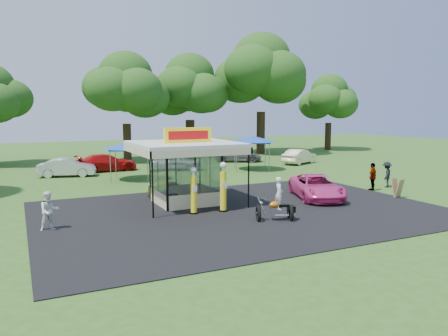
{
  "coord_description": "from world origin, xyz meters",
  "views": [
    {
      "loc": [
        -10.17,
        -17.1,
        5.03
      ],
      "look_at": [
        -0.12,
        4.0,
        1.98
      ],
      "focal_mm": 35.0,
      "sensor_mm": 36.0,
      "label": 1
    }
  ],
  "objects_px": {
    "pink_sedan": "(317,187)",
    "tent_east": "(252,139)",
    "spectator_east_b": "(373,177)",
    "bg_car_c": "(176,162)",
    "motorcycle": "(277,203)",
    "spectator_west": "(49,211)",
    "bg_car_a": "(67,168)",
    "gas_pump_left": "(194,192)",
    "gas_pump_right": "(223,188)",
    "spectator_east_a": "(387,174)",
    "bg_car_d": "(238,155)",
    "tent_west": "(131,145)",
    "kiosk_car": "(172,189)",
    "bg_car_e": "(299,156)",
    "a_frame_sign": "(398,188)",
    "bg_car_b": "(107,163)",
    "gas_station_kiosk": "(185,171)"
  },
  "relations": [
    {
      "from": "gas_pump_right",
      "to": "bg_car_d",
      "type": "relative_size",
      "value": 0.54
    },
    {
      "from": "bg_car_e",
      "to": "bg_car_d",
      "type": "bearing_deg",
      "value": 21.26
    },
    {
      "from": "bg_car_c",
      "to": "bg_car_e",
      "type": "height_order",
      "value": "bg_car_c"
    },
    {
      "from": "gas_pump_left",
      "to": "motorcycle",
      "type": "bearing_deg",
      "value": -44.02
    },
    {
      "from": "gas_station_kiosk",
      "to": "pink_sedan",
      "type": "relative_size",
      "value": 1.09
    },
    {
      "from": "kiosk_car",
      "to": "tent_west",
      "type": "relative_size",
      "value": 0.7
    },
    {
      "from": "spectator_east_b",
      "to": "bg_car_c",
      "type": "bearing_deg",
      "value": -87.53
    },
    {
      "from": "bg_car_e",
      "to": "bg_car_b",
      "type": "bearing_deg",
      "value": 55.3
    },
    {
      "from": "a_frame_sign",
      "to": "spectator_east_a",
      "type": "height_order",
      "value": "spectator_east_a"
    },
    {
      "from": "spectator_east_a",
      "to": "bg_car_b",
      "type": "relative_size",
      "value": 0.34
    },
    {
      "from": "motorcycle",
      "to": "spectator_east_a",
      "type": "relative_size",
      "value": 1.25
    },
    {
      "from": "gas_pump_right",
      "to": "spectator_east_a",
      "type": "distance_m",
      "value": 13.09
    },
    {
      "from": "motorcycle",
      "to": "bg_car_e",
      "type": "xyz_separation_m",
      "value": [
        13.85,
        17.91,
        -0.12
      ]
    },
    {
      "from": "gas_pump_right",
      "to": "motorcycle",
      "type": "xyz_separation_m",
      "value": [
        1.47,
        -2.72,
        -0.38
      ]
    },
    {
      "from": "a_frame_sign",
      "to": "kiosk_car",
      "type": "height_order",
      "value": "a_frame_sign"
    },
    {
      "from": "gas_pump_right",
      "to": "spectator_east_b",
      "type": "bearing_deg",
      "value": 6.72
    },
    {
      "from": "spectator_east_a",
      "to": "tent_west",
      "type": "xyz_separation_m",
      "value": [
        -14.64,
        10.4,
        1.69
      ]
    },
    {
      "from": "tent_west",
      "to": "spectator_west",
      "type": "bearing_deg",
      "value": -117.79
    },
    {
      "from": "bg_car_a",
      "to": "a_frame_sign",
      "type": "bearing_deg",
      "value": -121.84
    },
    {
      "from": "spectator_east_a",
      "to": "bg_car_c",
      "type": "relative_size",
      "value": 0.4
    },
    {
      "from": "bg_car_a",
      "to": "bg_car_b",
      "type": "distance_m",
      "value": 3.8
    },
    {
      "from": "bg_car_b",
      "to": "pink_sedan",
      "type": "bearing_deg",
      "value": -157.14
    },
    {
      "from": "gas_pump_left",
      "to": "spectator_west",
      "type": "relative_size",
      "value": 1.4
    },
    {
      "from": "gas_pump_right",
      "to": "tent_west",
      "type": "relative_size",
      "value": 0.63
    },
    {
      "from": "bg_car_c",
      "to": "bg_car_d",
      "type": "xyz_separation_m",
      "value": [
        7.68,
        3.17,
        -0.07
      ]
    },
    {
      "from": "pink_sedan",
      "to": "spectator_east_b",
      "type": "xyz_separation_m",
      "value": [
        4.87,
        0.62,
        0.2
      ]
    },
    {
      "from": "motorcycle",
      "to": "spectator_east_a",
      "type": "bearing_deg",
      "value": 43.22
    },
    {
      "from": "spectator_east_b",
      "to": "bg_car_c",
      "type": "distance_m",
      "value": 16.85
    },
    {
      "from": "gas_station_kiosk",
      "to": "bg_car_a",
      "type": "height_order",
      "value": "gas_station_kiosk"
    },
    {
      "from": "bg_car_a",
      "to": "gas_pump_left",
      "type": "bearing_deg",
      "value": -150.89
    },
    {
      "from": "gas_pump_left",
      "to": "tent_east",
      "type": "xyz_separation_m",
      "value": [
        10.56,
        13.2,
        1.54
      ]
    },
    {
      "from": "bg_car_b",
      "to": "tent_east",
      "type": "bearing_deg",
      "value": -115.3
    },
    {
      "from": "a_frame_sign",
      "to": "bg_car_e",
      "type": "xyz_separation_m",
      "value": [
        4.53,
        16.27,
        0.15
      ]
    },
    {
      "from": "bg_car_e",
      "to": "tent_east",
      "type": "bearing_deg",
      "value": 79.8
    },
    {
      "from": "a_frame_sign",
      "to": "tent_east",
      "type": "relative_size",
      "value": 0.26
    },
    {
      "from": "gas_pump_left",
      "to": "motorcycle",
      "type": "xyz_separation_m",
      "value": [
        2.99,
        -2.89,
        -0.3
      ]
    },
    {
      "from": "tent_west",
      "to": "bg_car_e",
      "type": "bearing_deg",
      "value": 9.74
    },
    {
      "from": "gas_station_kiosk",
      "to": "kiosk_car",
      "type": "relative_size",
      "value": 1.92
    },
    {
      "from": "bg_car_d",
      "to": "bg_car_a",
      "type": "bearing_deg",
      "value": 126.5
    },
    {
      "from": "spectator_west",
      "to": "bg_car_c",
      "type": "distance_m",
      "value": 19.62
    },
    {
      "from": "spectator_west",
      "to": "tent_east",
      "type": "height_order",
      "value": "tent_east"
    },
    {
      "from": "kiosk_car",
      "to": "motorcycle",
      "type": "bearing_deg",
      "value": -161.78
    },
    {
      "from": "motorcycle",
      "to": "spectator_west",
      "type": "xyz_separation_m",
      "value": [
        -9.59,
        2.79,
        0.02
      ]
    },
    {
      "from": "kiosk_car",
      "to": "bg_car_b",
      "type": "distance_m",
      "value": 13.0
    },
    {
      "from": "motorcycle",
      "to": "bg_car_c",
      "type": "relative_size",
      "value": 0.5
    },
    {
      "from": "gas_pump_left",
      "to": "tent_west",
      "type": "distance_m",
      "value": 12.19
    },
    {
      "from": "pink_sedan",
      "to": "tent_east",
      "type": "distance_m",
      "value": 13.12
    },
    {
      "from": "spectator_east_b",
      "to": "bg_car_a",
      "type": "xyz_separation_m",
      "value": [
        -16.96,
        14.7,
        -0.19
      ]
    },
    {
      "from": "bg_car_d",
      "to": "tent_east",
      "type": "distance_m",
      "value": 6.51
    },
    {
      "from": "tent_east",
      "to": "bg_car_b",
      "type": "bearing_deg",
      "value": 158.89
    }
  ]
}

